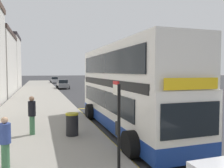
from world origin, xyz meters
TOP-DOWN VIEW (x-y plane):
  - ground_plane at (0.00, 32.00)m, footprint 260.00×260.00m
  - pavement_near at (-7.00, 32.00)m, footprint 6.00×76.00m
  - double_decker_bus at (-2.46, 5.15)m, footprint 3.15×10.70m
  - bus_bay_markings at (-2.59, 5.48)m, footprint 2.83×13.89m
  - bus_stop_sign at (-4.73, 0.09)m, footprint 0.09×0.51m
  - parked_car_teal_behind at (4.70, 37.35)m, footprint 2.09×4.20m
  - parked_car_silver_across at (-3.10, 54.44)m, footprint 2.09×4.20m
  - parked_car_grey_ahead at (-2.95, 34.27)m, footprint 2.09×4.20m
  - pedestrian_waiting_near_sign at (-7.21, 5.09)m, footprint 0.34×0.34m
  - pedestrian_further_back at (-7.87, 1.48)m, footprint 0.34×0.34m
  - litter_bin at (-5.45, 4.38)m, footprint 0.59×0.59m

SIDE VIEW (x-z plane):
  - ground_plane at x=0.00m, z-range 0.00..0.00m
  - bus_bay_markings at x=-2.59m, z-range 0.00..0.01m
  - pavement_near at x=-7.00m, z-range 0.00..0.14m
  - litter_bin at x=-5.45m, z-range 0.14..1.18m
  - parked_car_teal_behind at x=4.70m, z-range -0.01..1.61m
  - parked_car_silver_across at x=-3.10m, z-range -0.01..1.61m
  - parked_car_grey_ahead at x=-2.95m, z-range -0.01..1.61m
  - pedestrian_further_back at x=-7.87m, z-range 0.20..1.79m
  - pedestrian_waiting_near_sign at x=-7.21m, z-range 0.23..2.03m
  - bus_stop_sign at x=-4.73m, z-range 0.38..3.05m
  - double_decker_bus at x=-2.46m, z-range -0.14..4.26m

